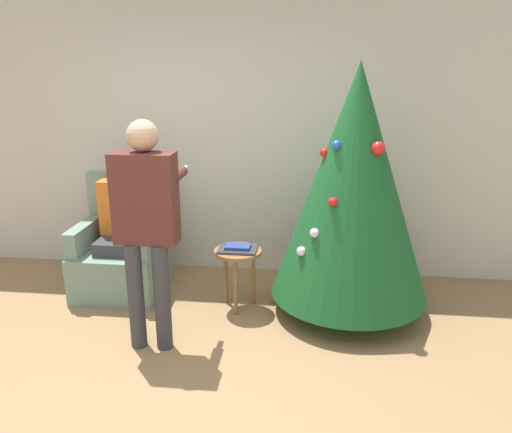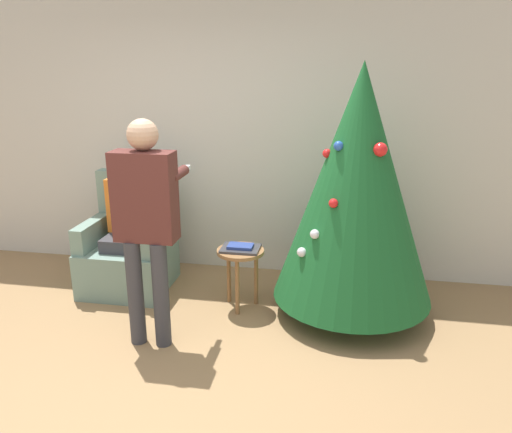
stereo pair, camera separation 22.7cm
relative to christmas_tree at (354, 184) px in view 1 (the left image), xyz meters
name	(u,v)px [view 1 (the left image)]	position (x,y,z in m)	size (l,w,h in m)	color
ground_plane	(152,402)	(-1.30, -1.39, -1.13)	(14.00, 14.00, 0.00)	#99754C
wall_back	(214,139)	(-1.30, 0.84, 0.22)	(8.00, 0.06, 2.70)	beige
christmas_tree	(354,184)	(0.00, 0.00, 0.00)	(1.31, 1.31, 2.09)	brown
armchair	(123,253)	(-2.07, 0.20, -0.77)	(0.76, 0.75, 1.07)	gray
person_seated	(119,221)	(-2.07, 0.17, -0.44)	(0.36, 0.46, 1.25)	#38383D
person_standing	(146,215)	(-1.50, -0.70, -0.10)	(0.46, 0.57, 1.70)	#38383D
side_stool	(238,260)	(-0.95, -0.05, -0.68)	(0.41, 0.41, 0.53)	olive
laptop	(238,249)	(-0.95, -0.05, -0.58)	(0.33, 0.25, 0.02)	#38383D
book	(238,246)	(-0.95, -0.05, -0.56)	(0.21, 0.14, 0.02)	navy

